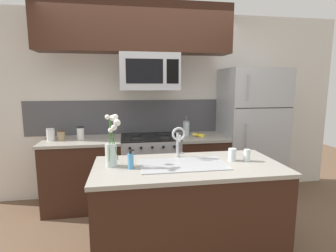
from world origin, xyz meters
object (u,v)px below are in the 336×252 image
object	(u,v)px
storage_jar_short	(81,133)
french_press	(186,128)
refrigerator	(250,134)
spare_glass	(247,155)
banana_bunch	(199,135)
drinking_glass	(232,155)
sink_faucet	(179,138)
dish_soap_bottle	(131,161)
flower_vase	(112,148)
microwave	(149,72)
storage_jar_medium	(61,136)
stove_range	(150,170)
storage_jar_tall	(51,135)

from	to	relation	value
storage_jar_short	french_press	size ratio (longest dim) A/B	0.63
french_press	storage_jar_short	bearing A→B (deg)	-178.28
refrigerator	spare_glass	xyz separation A→B (m)	(-0.66, -1.26, 0.05)
banana_bunch	drinking_glass	xyz separation A→B (m)	(-0.01, -1.14, 0.04)
sink_faucet	dish_soap_bottle	bearing A→B (deg)	-151.97
refrigerator	flower_vase	bearing A→B (deg)	-147.16
storage_jar_short	spare_glass	bearing A→B (deg)	-36.86
microwave	dish_soap_bottle	distance (m)	1.52
storage_jar_medium	spare_glass	world-z (taller)	storage_jar_medium
refrigerator	storage_jar_medium	world-z (taller)	refrigerator
stove_range	storage_jar_tall	size ratio (longest dim) A/B	6.09
storage_jar_short	spare_glass	xyz separation A→B (m)	(1.67, -1.26, -0.03)
microwave	french_press	size ratio (longest dim) A/B	2.79
microwave	drinking_glass	world-z (taller)	microwave
stove_range	storage_jar_short	world-z (taller)	storage_jar_short
storage_jar_tall	banana_bunch	distance (m)	1.92
storage_jar_tall	storage_jar_medium	world-z (taller)	storage_jar_tall
refrigerator	flower_vase	world-z (taller)	refrigerator
storage_jar_short	drinking_glass	bearing A→B (deg)	-38.22
sink_faucet	storage_jar_short	bearing A→B (deg)	135.30
microwave	banana_bunch	size ratio (longest dim) A/B	3.91
microwave	spare_glass	bearing A→B (deg)	-57.24
storage_jar_short	flower_vase	xyz separation A→B (m)	(0.45, -1.21, 0.08)
storage_jar_medium	sink_faucet	world-z (taller)	sink_faucet
storage_jar_tall	drinking_glass	xyz separation A→B (m)	(1.91, -1.21, -0.02)
microwave	drinking_glass	distance (m)	1.57
spare_glass	flower_vase	xyz separation A→B (m)	(-1.22, 0.04, 0.10)
stove_range	dish_soap_bottle	distance (m)	1.41
flower_vase	french_press	bearing A→B (deg)	52.89
stove_range	refrigerator	world-z (taller)	refrigerator
french_press	sink_faucet	size ratio (longest dim) A/B	0.87
drinking_glass	spare_glass	xyz separation A→B (m)	(0.13, -0.04, -0.00)
storage_jar_medium	sink_faucet	bearing A→B (deg)	-38.54
french_press	flower_vase	distance (m)	1.57
microwave	refrigerator	bearing A→B (deg)	1.63
sink_faucet	dish_soap_bottle	size ratio (longest dim) A/B	1.85
storage_jar_medium	sink_faucet	xyz separation A→B (m)	(1.30, -1.04, 0.14)
drinking_glass	stove_range	bearing A→B (deg)	118.64
stove_range	refrigerator	distance (m)	1.51
stove_range	storage_jar_medium	distance (m)	1.24
storage_jar_tall	sink_faucet	xyz separation A→B (m)	(1.43, -1.05, 0.12)
storage_jar_short	dish_soap_bottle	distance (m)	1.44
storage_jar_tall	banana_bunch	xyz separation A→B (m)	(1.91, -0.07, -0.05)
sink_faucet	spare_glass	size ratio (longest dim) A/B	2.75
french_press	spare_glass	xyz separation A→B (m)	(0.27, -1.30, -0.04)
microwave	spare_glass	world-z (taller)	microwave
storage_jar_short	dish_soap_bottle	world-z (taller)	storage_jar_short
sink_faucet	drinking_glass	bearing A→B (deg)	-18.48
storage_jar_short	french_press	bearing A→B (deg)	1.72
storage_jar_medium	spare_glass	xyz separation A→B (m)	(1.91, -1.24, -0.01)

